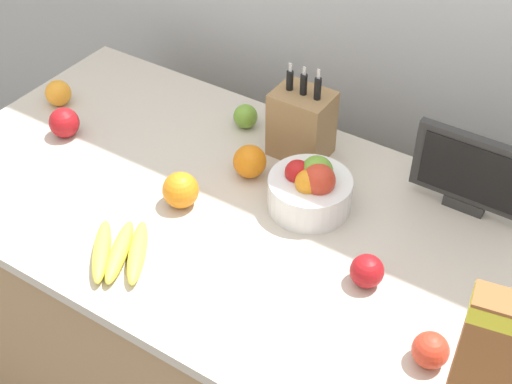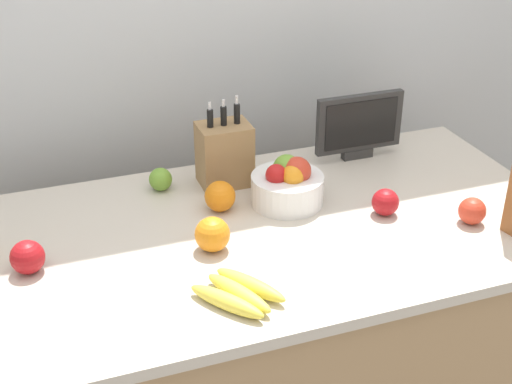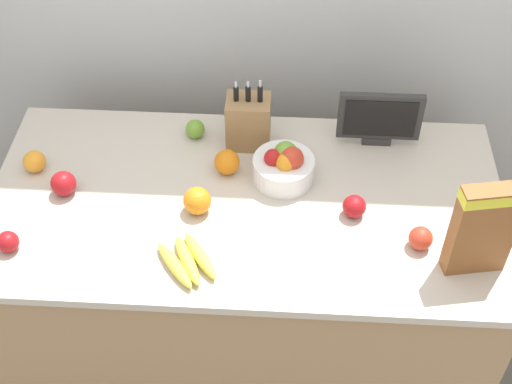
{
  "view_description": "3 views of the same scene",
  "coord_description": "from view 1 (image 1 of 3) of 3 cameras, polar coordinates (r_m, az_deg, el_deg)",
  "views": [
    {
      "loc": [
        0.71,
        -1.05,
        2.07
      ],
      "look_at": [
        0.04,
        -0.01,
        1.0
      ],
      "focal_mm": 50.0,
      "sensor_mm": 36.0,
      "label": 1
    },
    {
      "loc": [
        -0.55,
        -1.51,
        1.89
      ],
      "look_at": [
        -0.0,
        0.03,
        1.01
      ],
      "focal_mm": 50.0,
      "sensor_mm": 36.0,
      "label": 2
    },
    {
      "loc": [
        0.13,
        -1.58,
        2.56
      ],
      "look_at": [
        0.03,
        -0.01,
        0.96
      ],
      "focal_mm": 50.0,
      "sensor_mm": 36.0,
      "label": 3
    }
  ],
  "objects": [
    {
      "name": "counter",
      "position": [
        2.05,
        -0.78,
        -11.13
      ],
      "size": [
        1.67,
        0.85,
        0.91
      ],
      "color": "tan",
      "rests_on": "ground_plane"
    },
    {
      "name": "knife_block",
      "position": [
        1.85,
        3.67,
        5.5
      ],
      "size": [
        0.15,
        0.12,
        0.27
      ],
      "color": "#937047",
      "rests_on": "counter"
    },
    {
      "name": "small_monitor",
      "position": [
        1.73,
        16.9,
        1.51
      ],
      "size": [
        0.28,
        0.03,
        0.21
      ],
      "color": "#2D2D2D",
      "rests_on": "counter"
    },
    {
      "name": "cereal_box",
      "position": [
        1.28,
        19.74,
        -12.96
      ],
      "size": [
        0.19,
        0.09,
        0.32
      ],
      "rotation": [
        0.0,
        0.0,
        0.19
      ],
      "color": "brown",
      "rests_on": "counter"
    },
    {
      "name": "fruit_bowl",
      "position": [
        1.7,
        4.39,
        0.28
      ],
      "size": [
        0.2,
        0.2,
        0.14
      ],
      "color": "silver",
      "rests_on": "counter"
    },
    {
      "name": "banana_bunch",
      "position": [
        1.62,
        -10.86,
        -4.7
      ],
      "size": [
        0.21,
        0.22,
        0.04
      ],
      "rotation": [
        0.0,
        0.0,
        2.1
      ],
      "color": "yellow",
      "rests_on": "counter"
    },
    {
      "name": "apple_rear",
      "position": [
        1.44,
        13.78,
        -12.18
      ],
      "size": [
        0.07,
        0.07,
        0.07
      ],
      "primitive_type": "sphere",
      "color": "red",
      "rests_on": "counter"
    },
    {
      "name": "apple_middle",
      "position": [
        1.55,
        8.87,
        -6.26
      ],
      "size": [
        0.07,
        0.07,
        0.07
      ],
      "primitive_type": "sphere",
      "color": "#A31419",
      "rests_on": "counter"
    },
    {
      "name": "apple_front",
      "position": [
        1.98,
        -0.85,
        6.08
      ],
      "size": [
        0.07,
        0.07,
        0.07
      ],
      "primitive_type": "sphere",
      "color": "#6B9E33",
      "rests_on": "counter"
    },
    {
      "name": "apple_rightmost",
      "position": [
        2.01,
        -15.07,
        5.4
      ],
      "size": [
        0.08,
        0.08,
        0.08
      ],
      "primitive_type": "sphere",
      "color": "#A31419",
      "rests_on": "counter"
    },
    {
      "name": "orange_mid_right",
      "position": [
        2.14,
        -15.55,
        7.64
      ],
      "size": [
        0.07,
        0.07,
        0.07
      ],
      "primitive_type": "sphere",
      "color": "orange",
      "rests_on": "counter"
    },
    {
      "name": "orange_front_right",
      "position": [
        1.72,
        -6.05,
        0.16
      ],
      "size": [
        0.09,
        0.09,
        0.09
      ],
      "primitive_type": "sphere",
      "color": "orange",
      "rests_on": "counter"
    },
    {
      "name": "orange_front_center",
      "position": [
        1.8,
        -0.51,
        2.46
      ],
      "size": [
        0.09,
        0.09,
        0.09
      ],
      "primitive_type": "sphere",
      "color": "orange",
      "rests_on": "counter"
    }
  ]
}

